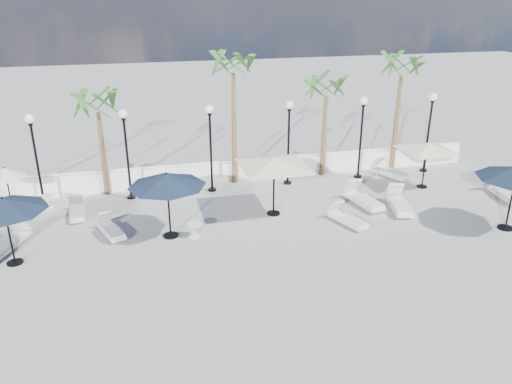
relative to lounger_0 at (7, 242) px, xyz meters
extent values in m
plane|color=gray|center=(7.72, -2.88, -0.26)|extent=(100.00, 100.00, 0.00)
cube|color=white|center=(7.72, 4.62, 0.19)|extent=(26.00, 0.30, 0.90)
cube|color=white|center=(7.72, 4.62, 0.71)|extent=(26.00, 0.12, 0.08)
cylinder|color=black|center=(0.72, 3.62, -0.21)|extent=(0.36, 0.36, 0.10)
cylinder|color=black|center=(0.72, 3.62, 1.49)|extent=(0.10, 0.10, 3.50)
cylinder|color=black|center=(0.72, 3.62, 3.19)|extent=(0.18, 0.18, 0.10)
sphere|color=white|center=(0.72, 3.62, 3.40)|extent=(0.36, 0.36, 0.36)
cylinder|color=black|center=(4.22, 3.62, -0.21)|extent=(0.36, 0.36, 0.10)
cylinder|color=black|center=(4.22, 3.62, 1.49)|extent=(0.10, 0.10, 3.50)
cylinder|color=black|center=(4.22, 3.62, 3.19)|extent=(0.18, 0.18, 0.10)
sphere|color=white|center=(4.22, 3.62, 3.40)|extent=(0.36, 0.36, 0.36)
cylinder|color=black|center=(7.72, 3.62, -0.21)|extent=(0.36, 0.36, 0.10)
cylinder|color=black|center=(7.72, 3.62, 1.49)|extent=(0.10, 0.10, 3.50)
cylinder|color=black|center=(7.72, 3.62, 3.19)|extent=(0.18, 0.18, 0.10)
sphere|color=white|center=(7.72, 3.62, 3.40)|extent=(0.36, 0.36, 0.36)
cylinder|color=black|center=(11.22, 3.62, -0.21)|extent=(0.36, 0.36, 0.10)
cylinder|color=black|center=(11.22, 3.62, 1.49)|extent=(0.10, 0.10, 3.50)
cylinder|color=black|center=(11.22, 3.62, 3.19)|extent=(0.18, 0.18, 0.10)
sphere|color=white|center=(11.22, 3.62, 3.40)|extent=(0.36, 0.36, 0.36)
cylinder|color=black|center=(14.72, 3.62, -0.21)|extent=(0.36, 0.36, 0.10)
cylinder|color=black|center=(14.72, 3.62, 1.49)|extent=(0.10, 0.10, 3.50)
cylinder|color=black|center=(14.72, 3.62, 3.19)|extent=(0.18, 0.18, 0.10)
sphere|color=white|center=(14.72, 3.62, 3.40)|extent=(0.36, 0.36, 0.36)
cylinder|color=black|center=(18.22, 3.62, -0.21)|extent=(0.36, 0.36, 0.10)
cylinder|color=black|center=(18.22, 3.62, 1.49)|extent=(0.10, 0.10, 3.50)
cylinder|color=black|center=(18.22, 3.62, 3.19)|extent=(0.18, 0.18, 0.10)
sphere|color=white|center=(18.22, 3.62, 3.40)|extent=(0.36, 0.36, 0.36)
cone|color=brown|center=(3.22, 4.42, 1.54)|extent=(0.28, 0.28, 3.60)
cone|color=brown|center=(8.92, 4.42, 2.24)|extent=(0.28, 0.28, 5.00)
cone|color=brown|center=(13.22, 4.42, 1.64)|extent=(0.28, 0.28, 3.80)
cone|color=brown|center=(16.92, 4.42, 2.04)|extent=(0.28, 0.28, 4.60)
cube|color=silver|center=(-0.01, -0.02, -0.10)|extent=(1.39, 2.15, 0.11)
cube|color=silver|center=(-0.11, -0.28, 0.02)|extent=(1.10, 1.52, 0.11)
cube|color=silver|center=(0.30, 0.75, 0.31)|extent=(0.77, 0.69, 0.64)
cube|color=silver|center=(2.11, 2.20, -0.13)|extent=(0.72, 1.70, 0.09)
cube|color=silver|center=(2.14, 1.98, -0.03)|extent=(0.63, 1.17, 0.09)
cube|color=silver|center=(2.05, 2.87, 0.20)|extent=(0.56, 0.44, 0.52)
cube|color=silver|center=(3.46, 0.22, -0.13)|extent=(1.09, 1.75, 0.09)
cube|color=silver|center=(3.53, 0.01, -0.03)|extent=(0.87, 1.23, 0.09)
cube|color=silver|center=(3.23, 0.86, 0.20)|extent=(0.62, 0.55, 0.52)
cube|color=silver|center=(12.17, -1.02, -0.12)|extent=(1.14, 1.79, 0.09)
cube|color=silver|center=(12.25, -1.24, -0.02)|extent=(0.91, 1.26, 0.09)
cube|color=silver|center=(11.92, -0.38, 0.22)|extent=(0.64, 0.57, 0.53)
cube|color=silver|center=(13.53, 0.48, -0.10)|extent=(1.06, 2.15, 0.11)
cube|color=silver|center=(13.58, 0.21, 0.03)|extent=(0.89, 1.48, 0.11)
cube|color=silver|center=(13.37, 1.30, 0.31)|extent=(0.72, 0.60, 0.64)
cube|color=silver|center=(14.71, -0.29, -0.10)|extent=(1.19, 2.17, 0.11)
cube|color=silver|center=(14.64, -0.56, 0.03)|extent=(0.98, 1.51, 0.11)
cube|color=silver|center=(14.92, 0.51, 0.32)|extent=(0.75, 0.64, 0.64)
cube|color=silver|center=(16.23, 3.32, -0.10)|extent=(1.42, 2.06, 0.11)
cube|color=silver|center=(16.34, 3.07, 0.01)|extent=(1.12, 1.47, 0.11)
cube|color=silver|center=(15.90, 4.04, 0.29)|extent=(0.76, 0.68, 0.62)
cube|color=silver|center=(19.72, -0.25, -0.09)|extent=(0.98, 2.17, 0.11)
cube|color=silver|center=(19.68, -0.53, 0.03)|extent=(0.84, 1.49, 0.11)
cube|color=silver|center=(19.83, 0.59, 0.33)|extent=(0.72, 0.58, 0.65)
cylinder|color=silver|center=(0.94, 3.32, -0.25)|extent=(0.44, 0.44, 0.03)
cylinder|color=silver|center=(0.94, 3.32, 0.00)|extent=(0.07, 0.07, 0.52)
cylinder|color=silver|center=(0.94, 3.32, 0.27)|extent=(0.57, 0.57, 0.03)
cylinder|color=silver|center=(6.35, -0.66, -0.25)|extent=(0.42, 0.42, 0.03)
cylinder|color=silver|center=(6.35, -0.66, -0.01)|extent=(0.06, 0.06, 0.50)
cylinder|color=silver|center=(6.35, -0.66, 0.25)|extent=(0.54, 0.54, 0.03)
cylinder|color=silver|center=(15.54, 3.32, -0.25)|extent=(0.37, 0.37, 0.03)
cylinder|color=silver|center=(15.54, 3.32, -0.04)|extent=(0.06, 0.06, 0.45)
cylinder|color=silver|center=(15.54, 3.32, 0.19)|extent=(0.48, 0.48, 0.03)
cylinder|color=black|center=(0.43, -1.11, -0.23)|extent=(0.52, 0.52, 0.06)
cylinder|color=black|center=(0.43, -1.11, 0.86)|extent=(0.06, 0.06, 2.25)
cone|color=black|center=(0.43, -1.11, 1.83)|extent=(2.67, 2.67, 0.41)
sphere|color=black|center=(0.43, -1.11, 2.06)|extent=(0.07, 0.07, 0.07)
cylinder|color=black|center=(5.53, -0.40, -0.23)|extent=(0.55, 0.55, 0.06)
cylinder|color=black|center=(5.53, -0.40, 0.92)|extent=(0.07, 0.07, 2.36)
cone|color=black|center=(5.53, -0.40, 1.92)|extent=(2.75, 2.75, 0.44)
sphere|color=black|center=(5.53, -0.40, 2.16)|extent=(0.08, 0.08, 0.08)
cylinder|color=black|center=(17.72, -2.82, -0.23)|extent=(0.56, 0.56, 0.06)
cylinder|color=black|center=(17.72, -2.82, 0.94)|extent=(0.07, 0.07, 2.40)
cylinder|color=black|center=(9.67, 0.55, -0.23)|extent=(0.53, 0.53, 0.06)
cylinder|color=black|center=(9.67, 0.55, 0.90)|extent=(0.07, 0.07, 2.33)
pyramid|color=beige|center=(9.67, 0.55, 2.09)|extent=(5.15, 5.15, 0.35)
cylinder|color=black|center=(17.00, 1.73, -0.24)|extent=(0.46, 0.46, 0.05)
cylinder|color=black|center=(17.00, 1.73, 0.74)|extent=(0.06, 0.06, 2.01)
pyramid|color=beige|center=(17.00, 1.73, 1.77)|extent=(4.37, 4.37, 0.31)
cylinder|color=black|center=(-0.43, 3.32, -0.24)|extent=(0.49, 0.49, 0.05)
cylinder|color=black|center=(-0.43, 3.32, 0.65)|extent=(0.06, 0.06, 1.82)
cone|color=beige|center=(-0.43, 3.32, 1.40)|extent=(1.56, 1.56, 0.39)
sphere|color=black|center=(-0.43, 3.32, 1.62)|extent=(0.07, 0.07, 0.07)
camera|label=1|loc=(4.60, -16.79, 8.01)|focal=35.00mm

